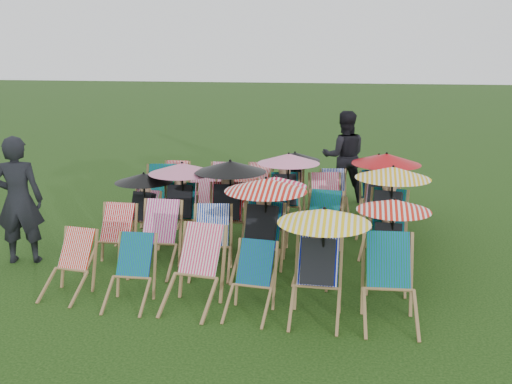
% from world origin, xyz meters
% --- Properties ---
extents(ground, '(100.00, 100.00, 0.00)m').
position_xyz_m(ground, '(0.00, 0.00, 0.00)').
color(ground, black).
rests_on(ground, ground).
extents(deckchair_0, '(0.62, 0.81, 0.83)m').
position_xyz_m(deckchair_0, '(-2.07, -2.21, 0.41)').
color(deckchair_0, olive).
rests_on(deckchair_0, ground).
extents(deckchair_1, '(0.59, 0.80, 0.85)m').
position_xyz_m(deckchair_1, '(-1.15, -2.33, 0.42)').
color(deckchair_1, olive).
rests_on(deckchair_1, ground).
extents(deckchair_2, '(0.76, 0.98, 0.98)m').
position_xyz_m(deckchair_2, '(-0.33, -2.27, 0.49)').
color(deckchair_2, olive).
rests_on(deckchair_2, ground).
extents(deckchair_3, '(0.63, 0.82, 0.84)m').
position_xyz_m(deckchair_3, '(0.42, -2.33, 0.42)').
color(deckchair_3, olive).
rests_on(deckchair_3, ground).
extents(deckchair_4, '(1.13, 1.17, 1.34)m').
position_xyz_m(deckchair_4, '(1.24, -2.25, 0.71)').
color(deckchair_4, olive).
rests_on(deckchair_4, ground).
extents(deckchair_5, '(0.73, 0.97, 1.01)m').
position_xyz_m(deckchair_5, '(2.09, -2.28, 0.50)').
color(deckchair_5, olive).
rests_on(deckchair_5, ground).
extents(deckchair_6, '(0.59, 0.83, 0.90)m').
position_xyz_m(deckchair_6, '(-1.92, -1.15, 0.45)').
color(deckchair_6, olive).
rests_on(deckchair_6, ground).
extents(deckchair_7, '(0.67, 0.92, 0.98)m').
position_xyz_m(deckchair_7, '(-1.22, -1.16, 0.49)').
color(deckchair_7, olive).
rests_on(deckchair_7, ground).
extents(deckchair_8, '(0.74, 0.94, 0.94)m').
position_xyz_m(deckchair_8, '(-0.40, -1.11, 0.47)').
color(deckchair_8, olive).
rests_on(deckchair_8, ground).
extents(deckchair_9, '(1.19, 1.25, 1.41)m').
position_xyz_m(deckchair_9, '(0.32, -1.04, 0.74)').
color(deckchair_9, olive).
rests_on(deckchair_9, ground).
extents(deckchair_10, '(0.67, 0.83, 0.82)m').
position_xyz_m(deckchair_10, '(1.13, -1.11, 0.41)').
color(deckchair_10, olive).
rests_on(deckchair_10, ground).
extents(deckchair_11, '(1.02, 1.06, 1.21)m').
position_xyz_m(deckchair_11, '(2.12, -1.10, 0.64)').
color(deckchair_11, olive).
rests_on(deckchair_11, ground).
extents(deckchair_12, '(0.98, 1.04, 1.16)m').
position_xyz_m(deckchair_12, '(-1.94, 0.09, 0.61)').
color(deckchair_12, olive).
rests_on(deckchair_12, ground).
extents(deckchair_13, '(1.13, 1.22, 1.34)m').
position_xyz_m(deckchair_13, '(-1.28, 0.18, 0.71)').
color(deckchair_13, olive).
rests_on(deckchair_13, ground).
extents(deckchair_14, '(1.19, 1.27, 1.41)m').
position_xyz_m(deckchair_14, '(-0.45, 0.14, 0.75)').
color(deckchair_14, olive).
rests_on(deckchair_14, ground).
extents(deckchair_15, '(1.02, 1.06, 1.20)m').
position_xyz_m(deckchair_15, '(0.32, 0.03, 0.64)').
color(deckchair_15, olive).
rests_on(deckchair_15, ground).
extents(deckchair_16, '(0.75, 0.95, 0.95)m').
position_xyz_m(deckchair_16, '(1.11, 0.00, 0.48)').
color(deckchair_16, olive).
rests_on(deckchair_16, ground).
extents(deckchair_17, '(1.18, 1.26, 1.40)m').
position_xyz_m(deckchair_17, '(2.13, 0.17, 0.74)').
color(deckchair_17, olive).
rests_on(deckchair_17, ground).
extents(deckchair_18, '(0.84, 1.05, 1.03)m').
position_xyz_m(deckchair_18, '(-2.00, 1.22, 0.52)').
color(deckchair_18, olive).
rests_on(deckchair_18, ground).
extents(deckchair_19, '(0.63, 0.85, 0.89)m').
position_xyz_m(deckchair_19, '(-1.26, 1.15, 0.45)').
color(deckchair_19, olive).
rests_on(deckchair_19, ground).
extents(deckchair_20, '(0.66, 0.84, 0.84)m').
position_xyz_m(deckchair_20, '(-0.48, 1.24, 0.42)').
color(deckchair_20, olive).
rests_on(deckchair_20, ground).
extents(deckchair_21, '(1.14, 1.23, 1.35)m').
position_xyz_m(deckchair_21, '(0.38, 1.32, 0.71)').
color(deckchair_21, olive).
rests_on(deckchair_21, ground).
extents(deckchair_22, '(0.82, 1.01, 0.98)m').
position_xyz_m(deckchair_22, '(1.14, 1.24, 0.49)').
color(deckchair_22, olive).
rests_on(deckchair_22, ground).
extents(deckchair_23, '(1.20, 1.28, 1.43)m').
position_xyz_m(deckchair_23, '(2.08, 1.23, 0.75)').
color(deckchair_23, olive).
rests_on(deckchair_23, ground).
extents(deckchair_24, '(0.63, 0.85, 0.89)m').
position_xyz_m(deckchair_24, '(-2.11, 2.33, 0.45)').
color(deckchair_24, olive).
rests_on(deckchair_24, ground).
extents(deckchair_25, '(0.61, 0.84, 0.89)m').
position_xyz_m(deckchair_25, '(-1.12, 2.39, 0.44)').
color(deckchair_25, olive).
rests_on(deckchair_25, ground).
extents(deckchair_26, '(0.71, 0.91, 0.90)m').
position_xyz_m(deckchair_26, '(-0.40, 2.40, 0.45)').
color(deckchair_26, olive).
rests_on(deckchair_26, ground).
extents(deckchair_27, '(1.01, 1.09, 1.20)m').
position_xyz_m(deckchair_27, '(0.38, 2.37, 0.63)').
color(deckchair_27, olive).
rests_on(deckchair_27, ground).
extents(deckchair_28, '(0.69, 0.87, 0.86)m').
position_xyz_m(deckchair_28, '(1.23, 2.28, 0.43)').
color(deckchair_28, olive).
rests_on(deckchair_28, ground).
extents(deckchair_29, '(1.02, 1.11, 1.21)m').
position_xyz_m(deckchair_29, '(2.02, 2.34, 0.64)').
color(deckchair_29, olive).
rests_on(deckchair_29, ground).
extents(person_left, '(0.82, 0.65, 1.96)m').
position_xyz_m(person_left, '(-3.36, -1.19, 0.98)').
color(person_left, black).
rests_on(person_left, ground).
extents(person_rear, '(1.05, 0.87, 1.95)m').
position_xyz_m(person_rear, '(1.36, 3.42, 0.97)').
color(person_rear, black).
rests_on(person_rear, ground).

